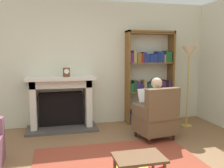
{
  "coord_description": "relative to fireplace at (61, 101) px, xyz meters",
  "views": [
    {
      "loc": [
        -0.88,
        -2.85,
        1.58
      ],
      "look_at": [
        0.1,
        1.2,
        1.05
      ],
      "focal_mm": 39.5,
      "sensor_mm": 36.0,
      "label": 1
    }
  ],
  "objects": [
    {
      "name": "area_rug",
      "position": [
        0.72,
        -2.0,
        -0.57
      ],
      "size": [
        2.4,
        1.8,
        0.01
      ],
      "primitive_type": "cube",
      "color": "#973F2A",
      "rests_on": "ground"
    },
    {
      "name": "mantel_clock",
      "position": [
        0.11,
        -0.1,
        0.61
      ],
      "size": [
        0.14,
        0.14,
        0.18
      ],
      "color": "brown",
      "rests_on": "fireplace"
    },
    {
      "name": "bookshelf",
      "position": [
        1.98,
        0.04,
        0.39
      ],
      "size": [
        1.09,
        0.32,
        2.06
      ],
      "color": "brown",
      "rests_on": "ground"
    },
    {
      "name": "floor_lamp",
      "position": [
        2.61,
        -0.52,
        0.88
      ],
      "size": [
        0.32,
        0.32,
        1.72
      ],
      "color": "#B7933F",
      "rests_on": "ground"
    },
    {
      "name": "armchair_reading",
      "position": [
        1.65,
        -1.11,
        -0.16
      ],
      "size": [
        0.74,
        0.72,
        0.97
      ],
      "rotation": [
        0.0,
        0.0,
        3.32
      ],
      "color": "#331E14",
      "rests_on": "ground"
    },
    {
      "name": "fireplace",
      "position": [
        0.0,
        0.0,
        0.0
      ],
      "size": [
        1.42,
        0.64,
        1.1
      ],
      "color": "#4C4742",
      "rests_on": "ground"
    },
    {
      "name": "seated_reader",
      "position": [
        1.63,
        -1.0,
        0.04
      ],
      "size": [
        0.42,
        0.57,
        1.14
      ],
      "rotation": [
        0.0,
        0.0,
        3.32
      ],
      "color": "silver",
      "rests_on": "ground"
    },
    {
      "name": "side_table",
      "position": [
        0.74,
        -2.68,
        -0.21
      ],
      "size": [
        0.56,
        0.39,
        0.44
      ],
      "color": "brown",
      "rests_on": "ground"
    },
    {
      "name": "back_wall",
      "position": [
        0.72,
        0.25,
        0.77
      ],
      "size": [
        5.6,
        0.1,
        2.7
      ],
      "primitive_type": "cube",
      "color": "silver",
      "rests_on": "ground"
    }
  ]
}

